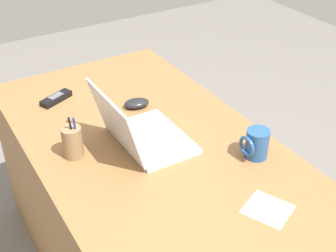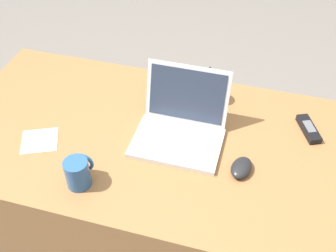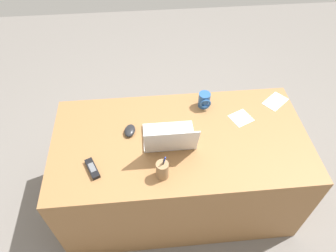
% 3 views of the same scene
% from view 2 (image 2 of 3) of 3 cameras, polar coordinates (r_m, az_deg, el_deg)
% --- Properties ---
extents(ground_plane, '(6.00, 6.00, 0.00)m').
position_cam_2_polar(ground_plane, '(2.06, -0.93, -15.85)').
color(ground_plane, slate).
extents(desk, '(1.59, 0.80, 0.71)m').
position_cam_2_polar(desk, '(1.76, -1.06, -9.90)').
color(desk, olive).
rests_on(desk, ground).
extents(laptop, '(0.31, 0.28, 0.23)m').
position_cam_2_polar(laptop, '(1.47, 1.74, -0.05)').
color(laptop, silver).
rests_on(laptop, desk).
extents(computer_mouse, '(0.09, 0.11, 0.03)m').
position_cam_2_polar(computer_mouse, '(1.39, 10.21, -5.74)').
color(computer_mouse, black).
rests_on(computer_mouse, desk).
extents(coffee_mug_white, '(0.08, 0.09, 0.10)m').
position_cam_2_polar(coffee_mug_white, '(1.34, -12.45, -6.33)').
color(coffee_mug_white, '#26518C').
rests_on(coffee_mug_white, desk).
extents(cordless_phone, '(0.10, 0.15, 0.03)m').
position_cam_2_polar(cordless_phone, '(1.60, 19.04, -0.38)').
color(cordless_phone, black).
rests_on(cordless_phone, desk).
extents(pen_holder, '(0.07, 0.07, 0.16)m').
position_cam_2_polar(pen_holder, '(1.62, 5.89, 5.07)').
color(pen_holder, olive).
rests_on(pen_holder, desk).
extents(paper_note_near_laptop, '(0.17, 0.16, 0.00)m').
position_cam_2_polar(paper_note_near_laptop, '(1.55, -17.48, -1.97)').
color(paper_note_near_laptop, white).
rests_on(paper_note_near_laptop, desk).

